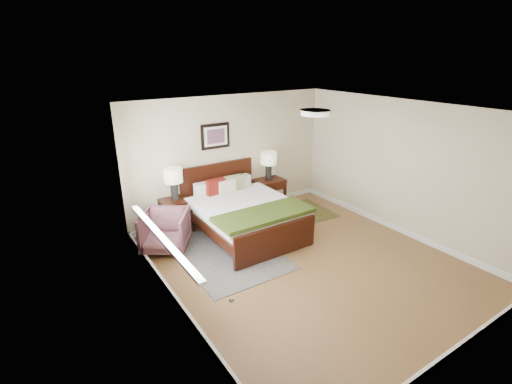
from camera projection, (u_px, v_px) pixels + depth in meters
floor at (307, 262)px, 6.18m from camera, size 5.00×5.00×0.00m
back_wall at (231, 156)px, 7.69m from camera, size 4.50×0.04×2.50m
front_wall at (473, 263)px, 3.78m from camera, size 4.50×0.04×2.50m
left_wall at (172, 227)px, 4.58m from camera, size 0.04×5.00×2.50m
right_wall at (402, 168)px, 6.89m from camera, size 0.04×5.00×2.50m
ceiling at (315, 110)px, 5.29m from camera, size 4.50×5.00×0.02m
window at (157, 199)px, 5.11m from camera, size 0.11×2.72×1.32m
door at (250, 317)px, 3.28m from camera, size 0.06×1.00×2.18m
ceil_fixture at (315, 112)px, 5.31m from camera, size 0.44×0.44×0.08m
bed at (243, 208)px, 6.95m from camera, size 1.76×2.13×1.15m
wall_art at (215, 136)px, 7.32m from camera, size 0.62×0.05×0.50m
nightstand_left at (176, 206)px, 7.05m from camera, size 0.55×0.49×0.65m
nightstand_right at (269, 190)px, 8.21m from camera, size 0.66×0.49×0.65m
lamp_left at (173, 178)px, 6.87m from camera, size 0.34×0.34×0.61m
lamp_right at (269, 161)px, 7.98m from camera, size 0.34×0.34×0.61m
armchair at (165, 231)px, 6.44m from camera, size 1.07×1.07×0.71m
rug_persian at (226, 252)px, 6.45m from camera, size 1.59×2.23×0.01m
rug_navy at (310, 210)px, 8.16m from camera, size 0.82×1.18×0.01m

